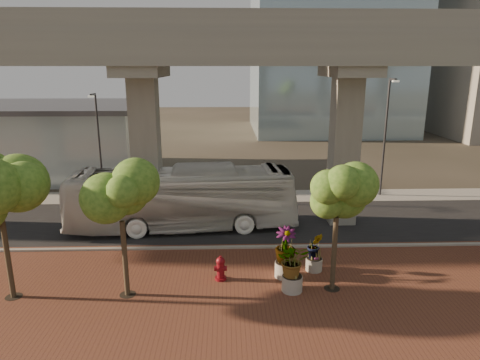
{
  "coord_description": "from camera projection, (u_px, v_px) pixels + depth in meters",
  "views": [
    {
      "loc": [
        -1.18,
        -23.42,
        9.64
      ],
      "look_at": [
        -0.4,
        0.5,
        3.21
      ],
      "focal_mm": 32.0,
      "sensor_mm": 36.0,
      "label": 1
    }
  ],
  "objects": [
    {
      "name": "asphalt_road",
      "position": [
        246.0,
        222.0,
        27.07
      ],
      "size": [
        90.0,
        8.0,
        0.04
      ],
      "primitive_type": "cube",
      "color": "black",
      "rests_on": "ground"
    },
    {
      "name": "curb_strip",
      "position": [
        249.0,
        247.0,
        23.2
      ],
      "size": [
        70.0,
        0.25,
        0.16
      ],
      "primitive_type": "cube",
      "color": "#99978F",
      "rests_on": "ground"
    },
    {
      "name": "street_tree_near_east",
      "position": [
        338.0,
        195.0,
        17.85
      ],
      "size": [
        3.41,
        3.41,
        5.9
      ],
      "color": "#4F422D",
      "rests_on": "ground"
    },
    {
      "name": "brick_plaza",
      "position": [
        257.0,
        309.0,
        17.42
      ],
      "size": [
        70.0,
        13.0,
        0.06
      ],
      "primitive_type": "cube",
      "color": "brown",
      "rests_on": "ground"
    },
    {
      "name": "streetlamp_east",
      "position": [
        386.0,
        130.0,
        31.28
      ],
      "size": [
        0.43,
        1.27,
        8.73
      ],
      "color": "#2C2C31",
      "rests_on": "ground"
    },
    {
      "name": "fire_hydrant",
      "position": [
        221.0,
        268.0,
        19.63
      ],
      "size": [
        0.59,
        0.53,
        1.18
      ],
      "color": "maroon",
      "rests_on": "ground"
    },
    {
      "name": "streetlamp_west",
      "position": [
        99.0,
        140.0,
        30.13
      ],
      "size": [
        0.38,
        1.12,
        7.76
      ],
      "color": "#2B2B30",
      "rests_on": "ground"
    },
    {
      "name": "planter_front",
      "position": [
        293.0,
        263.0,
        18.45
      ],
      "size": [
        2.01,
        2.01,
        2.22
      ],
      "color": "#A6A095",
      "rests_on": "ground"
    },
    {
      "name": "transit_viaduct",
      "position": [
        246.0,
        107.0,
        25.19
      ],
      "size": [
        72.0,
        5.6,
        12.4
      ],
      "color": "gray",
      "rests_on": "ground"
    },
    {
      "name": "far_sidewalk",
      "position": [
        242.0,
        196.0,
        32.38
      ],
      "size": [
        90.0,
        3.0,
        0.06
      ],
      "primitive_type": "cube",
      "color": "#99978F",
      "rests_on": "ground"
    },
    {
      "name": "station_pavilion",
      "position": [
        21.0,
        138.0,
        39.13
      ],
      "size": [
        23.0,
        13.0,
        6.3
      ],
      "color": "silver",
      "rests_on": "ground"
    },
    {
      "name": "street_tree_near_west",
      "position": [
        121.0,
        200.0,
        17.36
      ],
      "size": [
        3.14,
        3.14,
        5.73
      ],
      "color": "#4F422D",
      "rests_on": "ground"
    },
    {
      "name": "ground",
      "position": [
        247.0,
        235.0,
        25.15
      ],
      "size": [
        160.0,
        160.0,
        0.0
      ],
      "primitive_type": "plane",
      "color": "#332F25",
      "rests_on": "ground"
    },
    {
      "name": "planter_left",
      "position": [
        315.0,
        248.0,
        20.37
      ],
      "size": [
        1.76,
        1.76,
        1.94
      ],
      "color": "#A39E93",
      "rests_on": "ground"
    },
    {
      "name": "planter_right",
      "position": [
        285.0,
        247.0,
        19.68
      ],
      "size": [
        2.28,
        2.28,
        2.43
      ],
      "color": "#9E988F",
      "rests_on": "ground"
    },
    {
      "name": "transit_bus",
      "position": [
        183.0,
        199.0,
        25.69
      ],
      "size": [
        13.76,
        4.16,
        3.78
      ],
      "primitive_type": "imported",
      "rotation": [
        0.0,
        0.0,
        1.64
      ],
      "color": "silver",
      "rests_on": "ground"
    }
  ]
}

